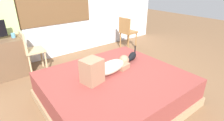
{
  "coord_description": "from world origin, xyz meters",
  "views": [
    {
      "loc": [
        -1.43,
        -1.78,
        1.73
      ],
      "look_at": [
        0.09,
        0.19,
        0.6
      ],
      "focal_mm": 28.29,
      "sensor_mm": 36.0,
      "label": 1
    }
  ],
  "objects_px": {
    "cat": "(132,56)",
    "cup": "(13,35)",
    "chair_by_desk": "(30,49)",
    "person_lying": "(106,68)",
    "bed": "(115,89)",
    "chair_spare": "(127,31)"
  },
  "relations": [
    {
      "from": "cat",
      "to": "cup",
      "type": "bearing_deg",
      "value": 132.28
    },
    {
      "from": "cup",
      "to": "cat",
      "type": "bearing_deg",
      "value": -47.72
    },
    {
      "from": "chair_by_desk",
      "to": "cup",
      "type": "bearing_deg",
      "value": 144.31
    },
    {
      "from": "cat",
      "to": "person_lying",
      "type": "bearing_deg",
      "value": -167.02
    },
    {
      "from": "bed",
      "to": "cup",
      "type": "height_order",
      "value": "cup"
    },
    {
      "from": "person_lying",
      "to": "cup",
      "type": "xyz_separation_m",
      "value": [
        -0.85,
        1.83,
        0.22
      ]
    },
    {
      "from": "chair_by_desk",
      "to": "chair_spare",
      "type": "xyz_separation_m",
      "value": [
        2.44,
        -0.13,
        0.0
      ]
    },
    {
      "from": "bed",
      "to": "cat",
      "type": "relative_size",
      "value": 6.2
    },
    {
      "from": "chair_by_desk",
      "to": "chair_spare",
      "type": "bearing_deg",
      "value": -3.16
    },
    {
      "from": "person_lying",
      "to": "chair_spare",
      "type": "bearing_deg",
      "value": 40.59
    },
    {
      "from": "bed",
      "to": "person_lying",
      "type": "xyz_separation_m",
      "value": [
        -0.07,
        0.11,
        0.34
      ]
    },
    {
      "from": "person_lying",
      "to": "cup",
      "type": "distance_m",
      "value": 2.03
    },
    {
      "from": "person_lying",
      "to": "chair_by_desk",
      "type": "bearing_deg",
      "value": 110.78
    },
    {
      "from": "bed",
      "to": "cup",
      "type": "distance_m",
      "value": 2.23
    },
    {
      "from": "person_lying",
      "to": "bed",
      "type": "bearing_deg",
      "value": -56.98
    },
    {
      "from": "bed",
      "to": "cup",
      "type": "xyz_separation_m",
      "value": [
        -0.93,
        1.95,
        0.56
      ]
    },
    {
      "from": "bed",
      "to": "person_lying",
      "type": "bearing_deg",
      "value": 123.02
    },
    {
      "from": "bed",
      "to": "chair_by_desk",
      "type": "distance_m",
      "value": 1.95
    },
    {
      "from": "bed",
      "to": "chair_by_desk",
      "type": "relative_size",
      "value": 2.34
    },
    {
      "from": "bed",
      "to": "cup",
      "type": "bearing_deg",
      "value": 115.44
    },
    {
      "from": "cat",
      "to": "cup",
      "type": "height_order",
      "value": "cup"
    },
    {
      "from": "bed",
      "to": "chair_by_desk",
      "type": "height_order",
      "value": "chair_by_desk"
    }
  ]
}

